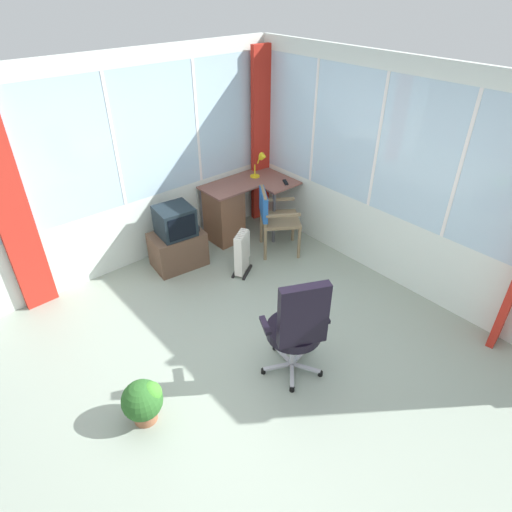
{
  "coord_description": "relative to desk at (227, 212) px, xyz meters",
  "views": [
    {
      "loc": [
        -1.85,
        -2.18,
        3.19
      ],
      "look_at": [
        0.53,
        0.6,
        0.75
      ],
      "focal_mm": 30.51,
      "sensor_mm": 36.0,
      "label": 1
    }
  ],
  "objects": [
    {
      "name": "ground",
      "position": [
        -1.27,
        -2.08,
        -0.44
      ],
      "size": [
        5.36,
        5.74,
        0.06
      ],
      "primitive_type": "cube",
      "color": "gray"
    },
    {
      "name": "tv_on_stand",
      "position": [
        -0.87,
        -0.13,
        -0.05
      ],
      "size": [
        0.69,
        0.51,
        0.81
      ],
      "color": "brown",
      "rests_on": "ground"
    },
    {
      "name": "office_chair",
      "position": [
        -1.03,
        -2.38,
        0.2
      ],
      "size": [
        0.63,
        0.6,
        1.11
      ],
      "color": "#B7B7BF",
      "rests_on": "ground"
    },
    {
      "name": "desk",
      "position": [
        0.0,
        0.0,
        0.0
      ],
      "size": [
        1.17,
        0.81,
        0.77
      ],
      "color": "brown",
      "rests_on": "ground"
    },
    {
      "name": "space_heater",
      "position": [
        -0.35,
        -0.77,
        -0.13
      ],
      "size": [
        0.36,
        0.31,
        0.56
      ],
      "color": "white",
      "rests_on": "ground"
    },
    {
      "name": "desk_lamp",
      "position": [
        0.6,
        -0.03,
        0.58
      ],
      "size": [
        0.22,
        0.19,
        0.35
      ],
      "color": "yellow",
      "rests_on": "desk"
    },
    {
      "name": "tv_remote",
      "position": [
        0.7,
        -0.41,
        0.37
      ],
      "size": [
        0.11,
        0.15,
        0.02
      ],
      "primitive_type": "cube",
      "rotation": [
        0.0,
        0.0,
        -0.51
      ],
      "color": "black",
      "rests_on": "desk"
    },
    {
      "name": "curtain_corner",
      "position": [
        0.81,
        0.19,
        0.79
      ],
      "size": [
        0.34,
        0.1,
        2.4
      ],
      "primitive_type": "cube",
      "rotation": [
        0.0,
        0.0,
        -0.08
      ],
      "color": "red",
      "rests_on": "ground"
    },
    {
      "name": "curtain_north_left",
      "position": [
        -2.47,
        0.24,
        0.79
      ],
      "size": [
        0.34,
        0.08,
        2.4
      ],
      "primitive_type": "cube",
      "rotation": [
        0.0,
        0.0,
        0.04
      ],
      "color": "red",
      "rests_on": "ground"
    },
    {
      "name": "east_window_panel",
      "position": [
        0.94,
        -2.08,
        0.84
      ],
      "size": [
        0.07,
        4.74,
        2.5
      ],
      "color": "silver",
      "rests_on": "ground"
    },
    {
      "name": "north_window_panel",
      "position": [
        -1.27,
        0.32,
        0.84
      ],
      "size": [
        4.36,
        0.07,
        2.5
      ],
      "color": "silver",
      "rests_on": "ground"
    },
    {
      "name": "wooden_armchair",
      "position": [
        0.24,
        -0.64,
        0.15
      ],
      "size": [
        0.67,
        0.67,
        0.87
      ],
      "color": "#806B4C",
      "rests_on": "ground"
    },
    {
      "name": "potted_plant",
      "position": [
        -2.32,
        -1.91,
        -0.18
      ],
      "size": [
        0.34,
        0.34,
        0.41
      ],
      "color": "#975B3D",
      "rests_on": "ground"
    }
  ]
}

